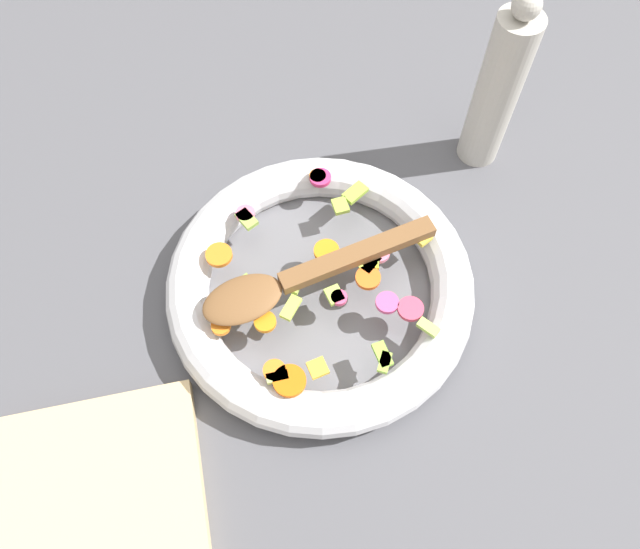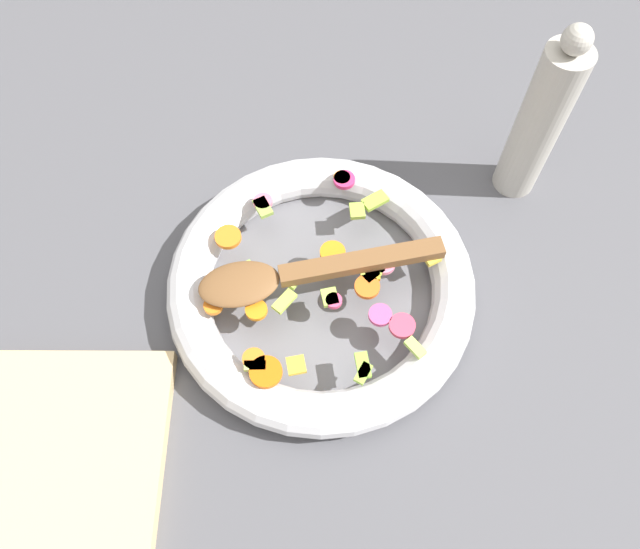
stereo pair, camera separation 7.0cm
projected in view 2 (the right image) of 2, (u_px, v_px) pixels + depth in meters
The scene contains 6 objects.
ground_plane at pixel (320, 294), 0.75m from camera, with size 4.00×4.00×0.00m, color #4C4C51.
skillet at pixel (320, 286), 0.73m from camera, with size 0.36×0.36×0.05m.
chopped_vegetables at pixel (313, 282), 0.70m from camera, with size 0.28×0.27×0.01m.
wooden_spoon at pixel (294, 274), 0.69m from camera, with size 0.10×0.28×0.01m.
pepper_mill at pixel (539, 122), 0.72m from camera, with size 0.05×0.05×0.25m.
cutting_board at pixel (61, 448), 0.65m from camera, with size 0.21×0.22×0.02m.
Camera 2 is at (0.33, 0.00, 0.67)m, focal length 35.00 mm.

